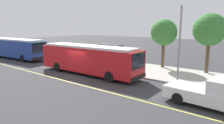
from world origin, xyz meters
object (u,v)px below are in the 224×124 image
object	(u,v)px
waiting_bench	(113,60)
pedestrian_commuter	(92,57)
pickup_truck	(214,94)
transit_bus_main	(89,59)
transit_bus_second	(15,48)
route_sign_post	(117,54)

from	to	relation	value
waiting_bench	pedestrian_commuter	world-z (taller)	pedestrian_commuter
pickup_truck	waiting_bench	world-z (taller)	pickup_truck
transit_bus_main	pedestrian_commuter	xyz separation A→B (m)	(-2.43, 2.93, -0.50)
pickup_truck	transit_bus_second	bearing A→B (deg)	176.48
transit_bus_main	pedestrian_commuter	bearing A→B (deg)	129.61
transit_bus_second	pickup_truck	size ratio (longest dim) A/B	2.14
transit_bus_second	route_sign_post	distance (m)	17.41
pedestrian_commuter	transit_bus_second	bearing A→B (deg)	-168.48
transit_bus_second	transit_bus_main	bearing A→B (deg)	-0.87
transit_bus_second	route_sign_post	world-z (taller)	same
waiting_bench	route_sign_post	bearing A→B (deg)	-46.34
waiting_bench	route_sign_post	world-z (taller)	route_sign_post
transit_bus_second	pedestrian_commuter	distance (m)	13.51
transit_bus_main	pedestrian_commuter	world-z (taller)	transit_bus_main
waiting_bench	transit_bus_second	bearing A→B (deg)	-161.06
transit_bus_second	waiting_bench	bearing A→B (deg)	18.94
transit_bus_second	pedestrian_commuter	bearing A→B (deg)	11.52
transit_bus_main	waiting_bench	xyz separation A→B (m)	(-0.95, 5.29, -0.98)
transit_bus_second	waiting_bench	size ratio (longest dim) A/B	7.37
transit_bus_second	pedestrian_commuter	xyz separation A→B (m)	(13.23, 2.69, -0.50)
pickup_truck	waiting_bench	distance (m)	14.73
pickup_truck	pedestrian_commuter	xyz separation A→B (m)	(-14.57, 4.40, 0.26)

